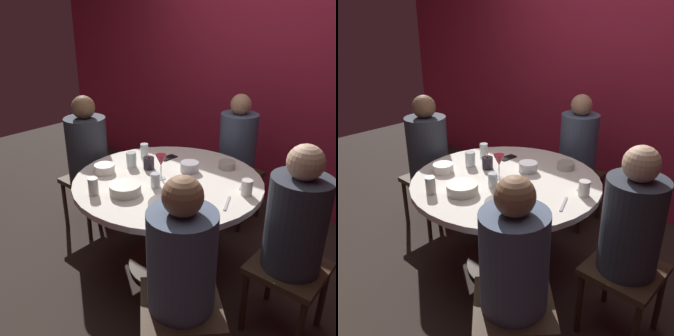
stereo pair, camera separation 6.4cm
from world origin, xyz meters
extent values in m
plane|color=#2D231E|center=(0.00, 0.00, 0.00)|extent=(8.00, 8.00, 0.00)
cube|color=maroon|center=(0.00, 1.51, 1.30)|extent=(6.00, 0.10, 2.60)
cylinder|color=silver|center=(0.00, 0.00, 0.72)|extent=(1.30, 1.30, 0.04)
cylinder|color=#332319|center=(0.00, 0.00, 0.35)|extent=(0.14, 0.14, 0.70)
cylinder|color=#2D2116|center=(0.00, 0.00, 0.01)|extent=(0.60, 0.60, 0.03)
cube|color=#3F2D1E|center=(-0.90, 0.00, 0.45)|extent=(0.40, 0.40, 0.04)
cylinder|color=#2D333D|center=(-0.90, 0.00, 0.74)|extent=(0.34, 0.34, 0.54)
sphere|color=brown|center=(-0.90, 0.00, 1.09)|extent=(0.19, 0.19, 0.19)
cylinder|color=#332319|center=(-1.07, -0.17, 0.21)|extent=(0.04, 0.04, 0.43)
cylinder|color=#332319|center=(-0.73, -0.17, 0.21)|extent=(0.04, 0.04, 0.43)
cylinder|color=#332319|center=(-1.07, 0.17, 0.21)|extent=(0.04, 0.04, 0.43)
cylinder|color=#332319|center=(-0.73, 0.17, 0.21)|extent=(0.04, 0.04, 0.43)
cube|color=#3F2D1E|center=(0.00, 0.93, 0.45)|extent=(0.40, 0.40, 0.04)
cylinder|color=#475670|center=(0.00, 0.93, 0.74)|extent=(0.32, 0.32, 0.54)
sphere|color=tan|center=(0.00, 0.93, 1.09)|extent=(0.18, 0.18, 0.18)
cylinder|color=#332319|center=(-0.17, 1.10, 0.21)|extent=(0.04, 0.04, 0.43)
cylinder|color=#332319|center=(-0.17, 0.76, 0.21)|extent=(0.04, 0.04, 0.43)
cylinder|color=#332319|center=(0.17, 1.10, 0.21)|extent=(0.04, 0.04, 0.43)
cylinder|color=#332319|center=(0.17, 0.76, 0.21)|extent=(0.04, 0.04, 0.43)
cube|color=#3F2D1E|center=(0.91, 0.00, 0.45)|extent=(0.40, 0.40, 0.04)
cylinder|color=#2D333D|center=(0.91, 0.00, 0.74)|extent=(0.32, 0.32, 0.55)
sphere|color=tan|center=(0.91, 0.00, 1.10)|extent=(0.19, 0.19, 0.19)
cylinder|color=#332319|center=(1.08, 0.17, 0.21)|extent=(0.04, 0.04, 0.43)
cylinder|color=#332319|center=(0.74, 0.17, 0.21)|extent=(0.04, 0.04, 0.43)
cylinder|color=#332319|center=(1.08, -0.17, 0.21)|extent=(0.04, 0.04, 0.43)
cylinder|color=#332319|center=(0.74, -0.17, 0.21)|extent=(0.04, 0.04, 0.43)
cube|color=#3F2D1E|center=(0.63, -0.63, 0.45)|extent=(0.57, 0.57, 0.04)
cylinder|color=#475670|center=(0.63, -0.63, 0.73)|extent=(0.47, 0.47, 0.51)
sphere|color=#8C6647|center=(0.63, -0.63, 1.07)|extent=(0.19, 0.19, 0.19)
cylinder|color=#332319|center=(0.63, -0.39, 0.21)|extent=(0.04, 0.04, 0.43)
cylinder|color=#332319|center=(0.39, -0.63, 0.21)|extent=(0.04, 0.04, 0.43)
cylinder|color=black|center=(-0.22, 0.04, 0.78)|extent=(0.08, 0.08, 0.09)
sphere|color=#F9D159|center=(-0.22, 0.04, 0.84)|extent=(0.02, 0.02, 0.02)
cylinder|color=silver|center=(-0.04, -0.03, 0.74)|extent=(0.06, 0.06, 0.01)
cylinder|color=silver|center=(-0.04, -0.03, 0.79)|extent=(0.01, 0.01, 0.09)
cone|color=maroon|center=(-0.04, -0.03, 0.87)|extent=(0.08, 0.08, 0.08)
cylinder|color=#4C4742|center=(0.24, -0.27, 0.74)|extent=(0.25, 0.25, 0.01)
cube|color=black|center=(-0.25, 0.29, 0.74)|extent=(0.08, 0.15, 0.01)
cylinder|color=#B7B7BC|center=(0.04, 0.20, 0.77)|extent=(0.13, 0.13, 0.07)
cylinder|color=silver|center=(-0.41, -0.22, 0.77)|extent=(0.15, 0.15, 0.06)
cylinder|color=beige|center=(-0.06, -0.35, 0.77)|extent=(0.20, 0.20, 0.07)
cylinder|color=#B2ADA3|center=(0.21, 0.42, 0.76)|extent=(0.12, 0.12, 0.05)
cylinder|color=#B2ADA3|center=(-0.20, -0.48, 0.79)|extent=(0.06, 0.06, 0.11)
cylinder|color=silver|center=(-0.40, 0.18, 0.79)|extent=(0.06, 0.06, 0.11)
cylinder|color=silver|center=(-0.35, -0.01, 0.79)|extent=(0.07, 0.07, 0.11)
cylinder|color=silver|center=(0.02, -0.15, 0.78)|extent=(0.06, 0.06, 0.10)
cylinder|color=silver|center=(0.53, 0.14, 0.79)|extent=(0.07, 0.07, 0.10)
cube|color=#B7B7BC|center=(0.50, -0.04, 0.74)|extent=(0.08, 0.17, 0.01)
cube|color=#B7B7BC|center=(0.44, 0.26, 0.74)|extent=(0.08, 0.17, 0.01)
camera|label=1|loc=(1.48, -1.71, 1.79)|focal=38.56mm
camera|label=2|loc=(1.53, -1.67, 1.79)|focal=38.56mm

